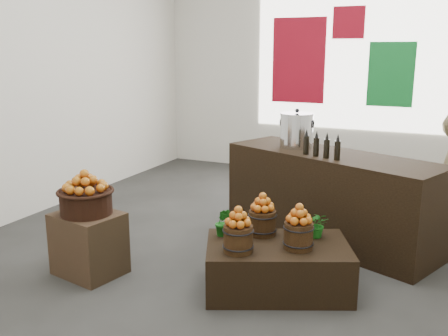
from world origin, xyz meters
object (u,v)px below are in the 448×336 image
at_px(crate, 89,244).
at_px(counter, 330,197).
at_px(wicker_basket, 86,202).
at_px(stock_pot_left, 297,131).
at_px(display_table, 277,267).

distance_m(crate, counter, 2.60).
relative_size(wicker_basket, counter, 0.20).
distance_m(counter, stock_pot_left, 0.84).
bearing_deg(counter, wicker_basket, -113.52).
relative_size(display_table, stock_pot_left, 3.32).
height_order(wicker_basket, display_table, wicker_basket).
distance_m(crate, display_table, 1.78).
height_order(crate, wicker_basket, wicker_basket).
xyz_separation_m(crate, stock_pot_left, (1.41, 1.99, 0.87)).
height_order(display_table, stock_pot_left, stock_pot_left).
height_order(display_table, counter, counter).
bearing_deg(counter, crate, -113.52).
distance_m(wicker_basket, counter, 2.60).
xyz_separation_m(counter, stock_pot_left, (-0.46, 0.19, 0.68)).
bearing_deg(wicker_basket, display_table, 13.78).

